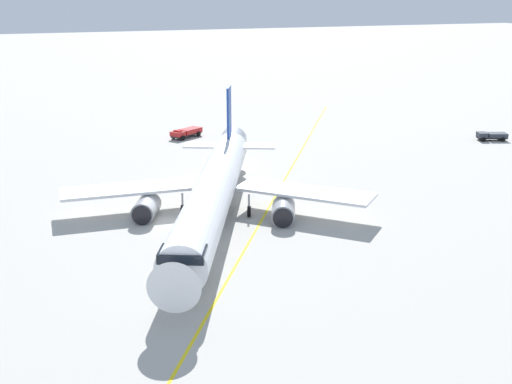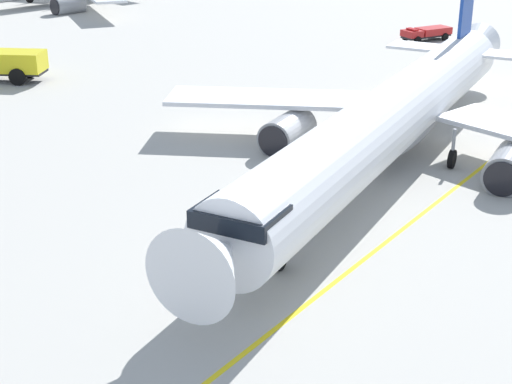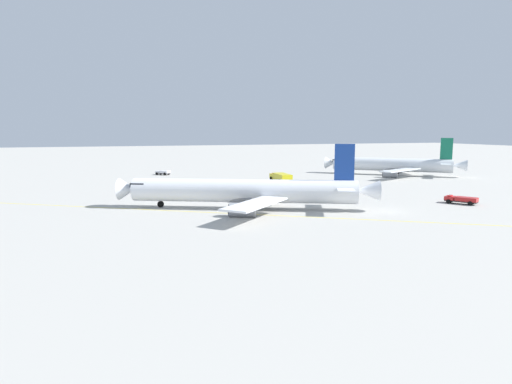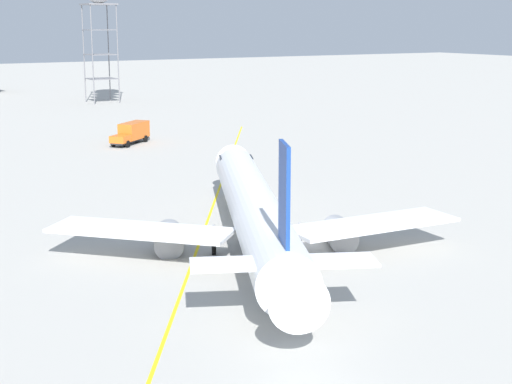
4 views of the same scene
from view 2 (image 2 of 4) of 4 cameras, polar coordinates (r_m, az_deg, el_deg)
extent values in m
plane|color=#ADAAA3|center=(47.97, 3.94, 2.63)|extent=(600.00, 600.00, 0.00)
cylinder|color=white|center=(45.51, 9.71, 5.32)|extent=(19.08, 35.78, 3.89)
cone|color=white|center=(28.44, -3.27, -4.97)|extent=(4.60, 4.26, 3.69)
cone|color=white|center=(64.51, 15.56, 10.08)|extent=(4.66, 5.01, 3.30)
cube|color=black|center=(29.78, -1.15, -1.76)|extent=(4.00, 3.55, 0.70)
ellipsoid|color=slate|center=(47.54, 10.35, 4.66)|extent=(8.78, 13.75, 2.14)
cube|color=white|center=(60.22, 17.72, 9.48)|extent=(5.36, 4.32, 0.20)
cube|color=white|center=(61.57, 11.93, 10.31)|extent=(5.36, 4.32, 0.20)
cube|color=white|center=(51.51, 1.28, 6.83)|extent=(14.06, 5.03, 0.28)
cylinder|color=gray|center=(45.39, 17.98, 1.73)|extent=(3.74, 4.61, 2.27)
cylinder|color=black|center=(43.46, 17.47, 0.89)|extent=(1.82, 0.94, 1.93)
cylinder|color=gray|center=(49.16, 2.31, 4.37)|extent=(3.74, 4.61, 2.27)
cylinder|color=black|center=(47.39, 1.23, 3.70)|extent=(1.82, 0.94, 1.93)
cylinder|color=#9EA0A5|center=(33.65, 1.75, -3.46)|extent=(0.20, 0.20, 1.83)
cylinder|color=black|center=(34.05, 1.74, -4.85)|extent=(0.73, 1.13, 1.10)
cylinder|color=#9EA0A5|center=(46.89, 14.19, 3.41)|extent=(0.20, 0.20, 1.83)
cylinder|color=black|center=(47.18, 14.09, 2.36)|extent=(0.73, 1.13, 1.10)
cylinder|color=#9EA0A5|center=(48.72, 6.56, 4.66)|extent=(0.20, 0.20, 1.83)
cylinder|color=black|center=(49.01, 6.52, 3.64)|extent=(0.73, 1.13, 1.10)
cylinder|color=gray|center=(101.72, -13.51, 13.09)|extent=(4.27, 4.41, 2.33)
cylinder|color=black|center=(100.70, -14.46, 12.91)|extent=(1.58, 1.42, 1.98)
cylinder|color=black|center=(105.89, -14.31, 13.13)|extent=(0.95, 1.02, 1.10)
cube|color=#232326|center=(84.14, 12.29, 11.05)|extent=(5.41, 4.24, 0.20)
cube|color=red|center=(82.84, 11.30, 11.26)|extent=(2.38, 2.46, 0.65)
cube|color=black|center=(82.38, 10.92, 11.30)|extent=(0.92, 1.38, 0.36)
cube|color=red|center=(84.65, 12.79, 11.39)|extent=(4.03, 3.51, 0.70)
cube|color=red|center=(82.77, 11.33, 11.55)|extent=(1.21, 1.44, 0.16)
cylinder|color=black|center=(82.24, 11.70, 10.78)|extent=(0.79, 0.64, 0.76)
cylinder|color=black|center=(83.65, 10.86, 11.03)|extent=(0.79, 0.64, 0.76)
cylinder|color=black|center=(84.60, 13.60, 10.93)|extent=(0.79, 0.64, 0.76)
cylinder|color=black|center=(85.98, 12.75, 11.18)|extent=(0.79, 0.64, 0.76)
cube|color=yellow|center=(68.69, -18.09, 9.08)|extent=(7.21, 2.97, 1.60)
cylinder|color=black|center=(67.01, -17.00, 8.01)|extent=(1.41, 0.34, 1.40)
cylinder|color=black|center=(69.42, -16.19, 8.57)|extent=(1.41, 0.34, 1.40)
cube|color=yellow|center=(42.95, 13.52, -0.36)|extent=(76.04, 120.03, 0.01)
camera|label=1|loc=(21.07, -138.94, -0.31)|focal=46.81mm
camera|label=3|loc=(78.27, 77.21, 2.88)|focal=31.06mm
camera|label=4|loc=(101.41, 25.55, 21.10)|focal=54.47mm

